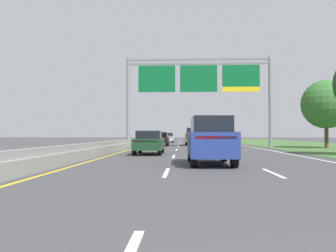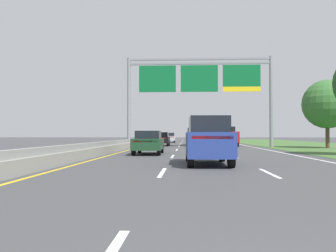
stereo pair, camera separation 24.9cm
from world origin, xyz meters
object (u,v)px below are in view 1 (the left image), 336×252
(overhead_sign_gantry, at_px, (199,83))
(car_black_left_lane_sedan, at_px, (160,139))
(pickup_truck_red, at_px, (227,137))
(roadside_tree_mid, at_px, (326,104))
(car_darkgreen_left_lane_sedan, at_px, (149,142))
(car_silver_left_lane_sedan, at_px, (168,137))
(car_blue_centre_lane_suv, at_px, (210,140))
(car_gold_centre_lane_suv, at_px, (193,136))

(overhead_sign_gantry, xyz_separation_m, car_black_left_lane_sedan, (-4.23, 4.17, -5.85))
(pickup_truck_red, relative_size, roadside_tree_mid, 0.83)
(car_black_left_lane_sedan, xyz_separation_m, car_darkgreen_left_lane_sedan, (0.38, -17.06, 0.00))
(car_silver_left_lane_sedan, bearing_deg, pickup_truck_red, -158.05)
(pickup_truck_red, height_order, car_blue_centre_lane_suv, pickup_truck_red)
(overhead_sign_gantry, distance_m, roadside_tree_mid, 12.56)
(roadside_tree_mid, bearing_deg, pickup_truck_red, 149.44)
(pickup_truck_red, bearing_deg, car_gold_centre_lane_suv, 46.59)
(car_blue_centre_lane_suv, bearing_deg, car_darkgreen_left_lane_sedan, 23.24)
(car_black_left_lane_sedan, distance_m, car_silver_left_lane_sedan, 16.12)
(overhead_sign_gantry, height_order, car_darkgreen_left_lane_sedan, overhead_sign_gantry)
(car_darkgreen_left_lane_sedan, bearing_deg, car_gold_centre_lane_suv, -10.40)
(car_black_left_lane_sedan, relative_size, car_darkgreen_left_lane_sedan, 1.00)
(car_black_left_lane_sedan, height_order, car_silver_left_lane_sedan, same)
(overhead_sign_gantry, distance_m, car_black_left_lane_sedan, 8.34)
(overhead_sign_gantry, relative_size, pickup_truck_red, 2.77)
(car_black_left_lane_sedan, height_order, car_darkgreen_left_lane_sedan, same)
(car_darkgreen_left_lane_sedan, xyz_separation_m, roadside_tree_mid, (16.02, 10.89, 3.41))
(pickup_truck_red, xyz_separation_m, car_darkgreen_left_lane_sedan, (-7.11, -16.15, -0.26))
(car_silver_left_lane_sedan, height_order, car_gold_centre_lane_suv, car_gold_centre_lane_suv)
(car_blue_centre_lane_suv, height_order, car_silver_left_lane_sedan, car_blue_centre_lane_suv)
(car_blue_centre_lane_suv, xyz_separation_m, car_black_left_lane_sedan, (-3.88, 24.81, -0.28))
(roadside_tree_mid, bearing_deg, car_silver_left_lane_sedan, 126.12)
(car_silver_left_lane_sedan, bearing_deg, car_black_left_lane_sedan, 178.13)
(roadside_tree_mid, bearing_deg, car_black_left_lane_sedan, 159.39)
(pickup_truck_red, xyz_separation_m, roadside_tree_mid, (8.91, -5.26, 3.15))
(overhead_sign_gantry, xyz_separation_m, car_darkgreen_left_lane_sedan, (-3.86, -12.88, -5.85))
(car_blue_centre_lane_suv, bearing_deg, car_silver_left_lane_sedan, 4.14)
(pickup_truck_red, height_order, car_darkgreen_left_lane_sedan, pickup_truck_red)
(car_blue_centre_lane_suv, bearing_deg, roadside_tree_mid, -34.95)
(car_silver_left_lane_sedan, bearing_deg, overhead_sign_gantry, -169.98)
(pickup_truck_red, relative_size, car_blue_centre_lane_suv, 1.15)
(car_gold_centre_lane_suv, relative_size, roadside_tree_mid, 0.72)
(car_darkgreen_left_lane_sedan, relative_size, roadside_tree_mid, 0.67)
(car_gold_centre_lane_suv, bearing_deg, car_blue_centre_lane_suv, 178.97)
(car_blue_centre_lane_suv, xyz_separation_m, car_darkgreen_left_lane_sedan, (-3.50, 7.75, -0.28))
(car_black_left_lane_sedan, bearing_deg, roadside_tree_mid, -110.60)
(car_black_left_lane_sedan, relative_size, car_silver_left_lane_sedan, 0.99)
(pickup_truck_red, bearing_deg, car_darkgreen_left_lane_sedan, 157.33)
(car_darkgreen_left_lane_sedan, distance_m, car_silver_left_lane_sedan, 33.17)
(car_silver_left_lane_sedan, distance_m, roadside_tree_mid, 27.79)
(car_darkgreen_left_lane_sedan, height_order, car_silver_left_lane_sedan, same)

